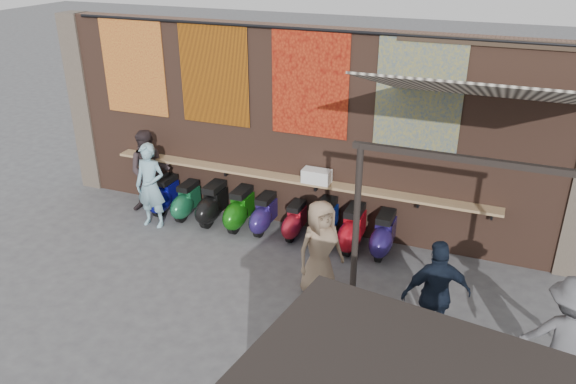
{
  "coord_description": "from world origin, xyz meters",
  "views": [
    {
      "loc": [
        3.74,
        -7.16,
        5.51
      ],
      "look_at": [
        0.38,
        1.2,
        1.36
      ],
      "focal_mm": 35.0,
      "sensor_mm": 36.0,
      "label": 1
    }
  ],
  "objects_px": {
    "scooter_stool_2": "(213,204)",
    "scooter_stool_7": "(353,229)",
    "diner_left": "(151,186)",
    "shopper_tan": "(320,249)",
    "scooter_stool_4": "(264,214)",
    "scooter_stool_8": "(384,235)",
    "diner_right": "(150,171)",
    "scooter_stool_6": "(325,223)",
    "scooter_stool_0": "(165,195)",
    "scooter_stool_3": "(240,209)",
    "scooter_stool_1": "(187,201)",
    "shelf_box": "(317,176)",
    "shopper_grey": "(567,339)",
    "shopper_navy": "(436,295)",
    "scooter_stool_5": "(295,221)"
  },
  "relations": [
    {
      "from": "diner_left",
      "to": "shopper_grey",
      "type": "bearing_deg",
      "value": -17.1
    },
    {
      "from": "shopper_grey",
      "to": "shopper_navy",
      "type": "bearing_deg",
      "value": -10.44
    },
    {
      "from": "scooter_stool_6",
      "to": "diner_right",
      "type": "xyz_separation_m",
      "value": [
        -3.93,
        -0.03,
        0.48
      ]
    },
    {
      "from": "scooter_stool_6",
      "to": "scooter_stool_7",
      "type": "bearing_deg",
      "value": -3.13
    },
    {
      "from": "scooter_stool_5",
      "to": "diner_left",
      "type": "distance_m",
      "value": 3.01
    },
    {
      "from": "scooter_stool_8",
      "to": "diner_left",
      "type": "height_order",
      "value": "diner_left"
    },
    {
      "from": "scooter_stool_6",
      "to": "diner_left",
      "type": "bearing_deg",
      "value": -169.75
    },
    {
      "from": "scooter_stool_2",
      "to": "scooter_stool_3",
      "type": "relative_size",
      "value": 1.01
    },
    {
      "from": "scooter_stool_0",
      "to": "shopper_tan",
      "type": "distance_m",
      "value": 4.43
    },
    {
      "from": "scooter_stool_1",
      "to": "shopper_grey",
      "type": "distance_m",
      "value": 7.62
    },
    {
      "from": "scooter_stool_3",
      "to": "scooter_stool_4",
      "type": "xyz_separation_m",
      "value": [
        0.53,
        0.04,
        -0.03
      ]
    },
    {
      "from": "scooter_stool_4",
      "to": "diner_right",
      "type": "distance_m",
      "value": 2.72
    },
    {
      "from": "scooter_stool_8",
      "to": "shopper_navy",
      "type": "xyz_separation_m",
      "value": [
        1.24,
        -2.24,
        0.45
      ]
    },
    {
      "from": "diner_left",
      "to": "shopper_tan",
      "type": "distance_m",
      "value": 4.1
    },
    {
      "from": "scooter_stool_6",
      "to": "diner_left",
      "type": "xyz_separation_m",
      "value": [
        -3.51,
        -0.63,
        0.46
      ]
    },
    {
      "from": "shelf_box",
      "to": "scooter_stool_5",
      "type": "relative_size",
      "value": 0.75
    },
    {
      "from": "scooter_stool_6",
      "to": "shopper_grey",
      "type": "bearing_deg",
      "value": -33.02
    },
    {
      "from": "scooter_stool_4",
      "to": "shopper_navy",
      "type": "bearing_deg",
      "value": -31.22
    },
    {
      "from": "scooter_stool_1",
      "to": "shopper_grey",
      "type": "bearing_deg",
      "value": -20.02
    },
    {
      "from": "diner_left",
      "to": "scooter_stool_0",
      "type": "bearing_deg",
      "value": 98.4
    },
    {
      "from": "shopper_tan",
      "to": "scooter_stool_3",
      "type": "bearing_deg",
      "value": 93.93
    },
    {
      "from": "scooter_stool_1",
      "to": "scooter_stool_2",
      "type": "xyz_separation_m",
      "value": [
        0.63,
        0.0,
        0.04
      ]
    },
    {
      "from": "shopper_navy",
      "to": "shopper_grey",
      "type": "distance_m",
      "value": 1.72
    },
    {
      "from": "scooter_stool_1",
      "to": "shelf_box",
      "type": "bearing_deg",
      "value": 6.62
    },
    {
      "from": "scooter_stool_2",
      "to": "scooter_stool_6",
      "type": "relative_size",
      "value": 0.98
    },
    {
      "from": "scooter_stool_5",
      "to": "scooter_stool_7",
      "type": "relative_size",
      "value": 0.83
    },
    {
      "from": "scooter_stool_3",
      "to": "diner_left",
      "type": "xyz_separation_m",
      "value": [
        -1.71,
        -0.58,
        0.48
      ]
    },
    {
      "from": "scooter_stool_4",
      "to": "diner_left",
      "type": "distance_m",
      "value": 2.38
    },
    {
      "from": "scooter_stool_5",
      "to": "shopper_grey",
      "type": "distance_m",
      "value": 5.42
    },
    {
      "from": "scooter_stool_7",
      "to": "diner_left",
      "type": "height_order",
      "value": "diner_left"
    },
    {
      "from": "scooter_stool_1",
      "to": "diner_right",
      "type": "height_order",
      "value": "diner_right"
    },
    {
      "from": "shelf_box",
      "to": "shopper_grey",
      "type": "height_order",
      "value": "shopper_grey"
    },
    {
      "from": "shelf_box",
      "to": "scooter_stool_2",
      "type": "xyz_separation_m",
      "value": [
        -2.15,
        -0.32,
        -0.84
      ]
    },
    {
      "from": "scooter_stool_3",
      "to": "scooter_stool_6",
      "type": "distance_m",
      "value": 1.8
    },
    {
      "from": "diner_right",
      "to": "scooter_stool_6",
      "type": "bearing_deg",
      "value": -28.1
    },
    {
      "from": "scooter_stool_4",
      "to": "shopper_navy",
      "type": "xyz_separation_m",
      "value": [
        3.68,
        -2.23,
        0.47
      ]
    },
    {
      "from": "scooter_stool_5",
      "to": "scooter_stool_7",
      "type": "bearing_deg",
      "value": -1.44
    },
    {
      "from": "scooter_stool_6",
      "to": "scooter_stool_7",
      "type": "relative_size",
      "value": 1.01
    },
    {
      "from": "scooter_stool_4",
      "to": "scooter_stool_8",
      "type": "relative_size",
      "value": 0.93
    },
    {
      "from": "scooter_stool_7",
      "to": "scooter_stool_3",
      "type": "bearing_deg",
      "value": -179.35
    },
    {
      "from": "scooter_stool_1",
      "to": "shopper_tan",
      "type": "xyz_separation_m",
      "value": [
        3.51,
        -1.59,
        0.47
      ]
    },
    {
      "from": "scooter_stool_3",
      "to": "scooter_stool_4",
      "type": "relative_size",
      "value": 1.09
    },
    {
      "from": "scooter_stool_4",
      "to": "shopper_navy",
      "type": "relative_size",
      "value": 0.47
    },
    {
      "from": "scooter_stool_0",
      "to": "scooter_stool_7",
      "type": "relative_size",
      "value": 0.92
    },
    {
      "from": "scooter_stool_0",
      "to": "scooter_stool_4",
      "type": "height_order",
      "value": "scooter_stool_0"
    },
    {
      "from": "scooter_stool_2",
      "to": "scooter_stool_8",
      "type": "height_order",
      "value": "scooter_stool_2"
    },
    {
      "from": "scooter_stool_2",
      "to": "scooter_stool_7",
      "type": "bearing_deg",
      "value": 0.45
    },
    {
      "from": "scooter_stool_4",
      "to": "diner_right",
      "type": "relative_size",
      "value": 0.44
    },
    {
      "from": "scooter_stool_0",
      "to": "scooter_stool_8",
      "type": "xyz_separation_m",
      "value": [
        4.8,
        -0.01,
        0.02
      ]
    },
    {
      "from": "scooter_stool_7",
      "to": "diner_right",
      "type": "xyz_separation_m",
      "value": [
        -4.51,
        -0.0,
        0.49
      ]
    }
  ]
}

